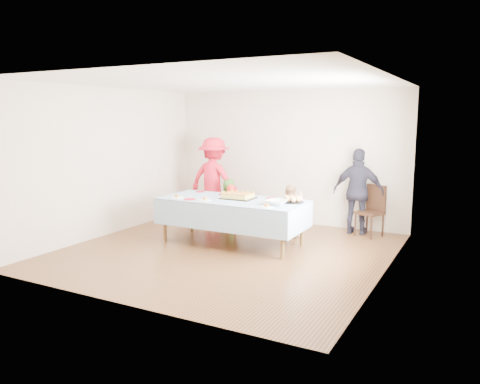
% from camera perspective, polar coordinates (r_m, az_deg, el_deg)
% --- Properties ---
extents(ground, '(5.00, 5.00, 0.00)m').
position_cam_1_polar(ground, '(7.72, -1.63, -7.17)').
color(ground, '#482414').
rests_on(ground, ground).
extents(room_walls, '(5.04, 5.04, 2.72)m').
position_cam_1_polar(room_walls, '(7.40, -1.31, 6.07)').
color(room_walls, beige).
rests_on(room_walls, ground).
extents(party_table, '(2.50, 1.10, 0.78)m').
position_cam_1_polar(party_table, '(7.99, -0.97, -1.27)').
color(party_table, brown).
rests_on(party_table, ground).
extents(birthday_cake, '(0.54, 0.42, 0.10)m').
position_cam_1_polar(birthday_cake, '(8.03, -0.21, -0.49)').
color(birthday_cake, black).
rests_on(birthday_cake, party_table).
extents(rolls_tray, '(0.37, 0.37, 0.11)m').
position_cam_1_polar(rolls_tray, '(7.72, 6.39, -0.92)').
color(rolls_tray, black).
rests_on(rolls_tray, party_table).
extents(punch_bowl, '(0.34, 0.34, 0.08)m').
position_cam_1_polar(punch_bowl, '(7.45, 4.49, -1.29)').
color(punch_bowl, silver).
rests_on(punch_bowl, party_table).
extents(party_hat, '(0.10, 0.10, 0.16)m').
position_cam_1_polar(party_hat, '(7.94, 7.39, -0.41)').
color(party_hat, silver).
rests_on(party_hat, party_table).
extents(fork_pile, '(0.24, 0.18, 0.07)m').
position_cam_1_polar(fork_pile, '(7.49, 2.87, -1.29)').
color(fork_pile, white).
rests_on(fork_pile, party_table).
extents(plate_red_far_a, '(0.16, 0.16, 0.01)m').
position_cam_1_polar(plate_red_far_a, '(8.78, -4.87, 0.05)').
color(plate_red_far_a, red).
rests_on(plate_red_far_a, party_table).
extents(plate_red_far_b, '(0.17, 0.17, 0.01)m').
position_cam_1_polar(plate_red_far_b, '(8.45, -2.06, -0.28)').
color(plate_red_far_b, red).
rests_on(plate_red_far_b, party_table).
extents(plate_red_far_c, '(0.17, 0.17, 0.01)m').
position_cam_1_polar(plate_red_far_c, '(8.28, 0.23, -0.47)').
color(plate_red_far_c, red).
rests_on(plate_red_far_c, party_table).
extents(plate_red_far_d, '(0.18, 0.18, 0.01)m').
position_cam_1_polar(plate_red_far_d, '(8.06, 3.80, -0.75)').
color(plate_red_far_d, red).
rests_on(plate_red_far_d, party_table).
extents(plate_red_near, '(0.20, 0.20, 0.01)m').
position_cam_1_polar(plate_red_near, '(7.98, -6.14, -0.88)').
color(plate_red_near, red).
rests_on(plate_red_near, party_table).
extents(plate_white_left, '(0.24, 0.24, 0.01)m').
position_cam_1_polar(plate_white_left, '(8.17, -7.71, -0.68)').
color(plate_white_left, white).
rests_on(plate_white_left, party_table).
extents(plate_white_mid, '(0.21, 0.21, 0.01)m').
position_cam_1_polar(plate_white_mid, '(7.88, -4.32, -0.99)').
color(plate_white_mid, white).
rests_on(plate_white_mid, party_table).
extents(plate_white_right, '(0.21, 0.21, 0.01)m').
position_cam_1_polar(plate_white_right, '(7.26, 3.24, -1.84)').
color(plate_white_right, white).
rests_on(plate_white_right, party_table).
extents(dining_chair, '(0.54, 0.54, 0.94)m').
position_cam_1_polar(dining_chair, '(8.91, 15.84, -1.85)').
color(dining_chair, black).
rests_on(dining_chair, ground).
extents(toddler_left, '(0.37, 0.27, 0.94)m').
position_cam_1_polar(toddler_left, '(8.71, -1.12, -2.11)').
color(toddler_left, red).
rests_on(toddler_left, ground).
extents(toddler_mid, '(0.49, 0.35, 0.94)m').
position_cam_1_polar(toddler_mid, '(9.44, -1.37, -1.23)').
color(toddler_mid, '#386622').
rests_on(toddler_mid, ground).
extents(toddler_right, '(0.52, 0.43, 0.95)m').
position_cam_1_polar(toddler_right, '(8.60, 6.06, -2.26)').
color(toddler_right, tan).
rests_on(toddler_right, ground).
extents(adult_left, '(1.15, 0.68, 1.75)m').
position_cam_1_polar(adult_left, '(9.82, -3.19, 1.55)').
color(adult_left, red).
rests_on(adult_left, ground).
extents(adult_right, '(0.95, 0.43, 1.60)m').
position_cam_1_polar(adult_right, '(8.94, 14.23, 0.05)').
color(adult_right, '#262432').
rests_on(adult_right, ground).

